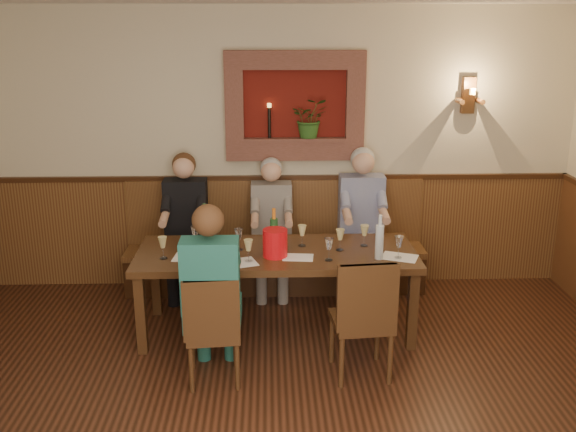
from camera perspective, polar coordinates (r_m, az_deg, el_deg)
The scene contains 31 objects.
room_shell at distance 3.42m, azimuth -0.67°, elevation 4.10°, with size 6.04×6.04×2.82m.
wainscoting at distance 3.93m, azimuth -0.60°, elevation -14.76°, with size 6.02×6.02×1.15m.
wall_niche at distance 6.34m, azimuth 0.99°, elevation 9.34°, with size 1.36×0.30×1.06m.
wall_sconce at distance 6.61m, azimuth 15.77°, elevation 10.21°, with size 0.25×0.20×0.35m.
dining_table at distance 5.55m, azimuth -1.02°, elevation -3.86°, with size 2.40×0.90×0.75m.
bench at distance 6.56m, azimuth -1.12°, elevation -3.76°, with size 3.00×0.45×1.11m.
chair_near_left at distance 5.00m, azimuth -6.60°, elevation -11.73°, with size 0.43×0.43×0.89m.
chair_near_right at distance 5.07m, azimuth 6.52°, elevation -10.97°, with size 0.48×0.48×0.98m.
person_bench_left at distance 6.42m, azimuth -9.04°, elevation -1.95°, with size 0.42×0.52×1.43m.
person_bench_mid at distance 6.38m, azimuth -1.46°, elevation -2.09°, with size 0.40×0.49×1.37m.
person_bench_right at distance 6.43m, azimuth 6.56°, elevation -1.64°, with size 0.44×0.54×1.47m.
person_chair_front at distance 4.89m, azimuth -6.71°, elevation -8.10°, with size 0.42×0.51×1.42m.
spittoon_bucket at distance 5.37m, azimuth -1.16°, elevation -2.41°, with size 0.21×0.21×0.24m, color red.
wine_bottle_green_a at distance 5.48m, azimuth -1.25°, elevation -1.59°, with size 0.07×0.07×0.38m.
wine_bottle_green_b at distance 5.64m, azimuth -7.36°, elevation -1.14°, with size 0.08×0.08×0.39m.
water_bottle at distance 5.36m, azimuth 8.13°, elevation -2.21°, with size 0.09×0.09×0.38m.
tasting_sheet_a at distance 5.44m, azimuth -8.45°, elevation -3.64°, with size 0.32×0.23×0.00m, color white.
tasting_sheet_b at distance 5.38m, azimuth 0.91°, elevation -3.69°, with size 0.25×0.18×0.00m, color white.
tasting_sheet_c at distance 5.47m, azimuth 9.89°, elevation -3.61°, with size 0.29×0.21×0.00m, color white.
tasting_sheet_d at distance 5.27m, azimuth -4.52°, elevation -4.20°, with size 0.31×0.22×0.00m, color white.
wine_glass_0 at distance 5.42m, azimuth -11.06°, elevation -2.79°, with size 0.08×0.08×0.19m, color #D0C27C, non-canonical shape.
wine_glass_1 at distance 5.65m, azimuth -8.25°, elevation -1.82°, with size 0.08×0.08×0.19m, color white, non-canonical shape.
wine_glass_2 at distance 5.34m, azimuth -7.50°, elevation -2.94°, with size 0.08×0.08×0.19m, color #D0C27C, non-canonical shape.
wine_glass_3 at distance 5.54m, azimuth -4.40°, elevation -2.09°, with size 0.08×0.08×0.19m, color white, non-canonical shape.
wine_glass_4 at distance 5.41m, azimuth -1.46°, elevation -2.53°, with size 0.08×0.08×0.19m, color #D0C27C, non-canonical shape.
wine_glass_5 at distance 5.62m, azimuth 1.27°, elevation -1.75°, with size 0.08×0.08×0.19m, color #D0C27C, non-canonical shape.
wine_glass_6 at distance 5.30m, azimuth 3.65°, elevation -2.98°, with size 0.08×0.08×0.19m, color white, non-canonical shape.
wine_glass_7 at distance 5.66m, azimuth 6.80°, elevation -1.74°, with size 0.08×0.08×0.19m, color #D0C27C, non-canonical shape.
wine_glass_8 at distance 5.41m, azimuth 9.81°, elevation -2.75°, with size 0.08×0.08×0.19m, color white, non-canonical shape.
wine_glass_9 at distance 5.27m, azimuth -3.53°, elevation -3.10°, with size 0.08×0.08×0.19m, color #D0C27C, non-canonical shape.
wine_glass_10 at distance 5.53m, azimuth 4.65°, elevation -2.12°, with size 0.08×0.08×0.19m, color #D0C27C, non-canonical shape.
Camera 1 is at (-0.07, -3.34, 2.65)m, focal length 40.00 mm.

